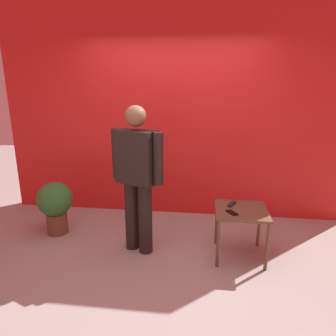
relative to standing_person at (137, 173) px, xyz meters
The scene contains 7 objects.
ground_plane 1.03m from the standing_person, 49.97° to the right, with size 12.00×12.00×0.00m, color #9E9991.
back_wall_red 1.41m from the standing_person, 76.45° to the left, with size 4.91×0.12×3.35m, color red.
standing_person is the anchor object (origin of this frame).
side_table 1.23m from the standing_person, ahead, with size 0.56×0.56×0.56m.
cell_phone 1.10m from the standing_person, ahead, with size 0.07×0.14×0.01m, color black.
tv_remote 1.11m from the standing_person, ahead, with size 0.04×0.17×0.02m, color black.
potted_plant 1.29m from the standing_person, 166.57° to the left, with size 0.44×0.44×0.69m.
Camera 1 is at (0.44, -2.76, 1.87)m, focal length 32.26 mm.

